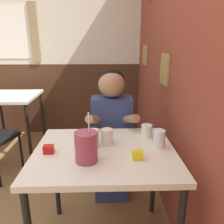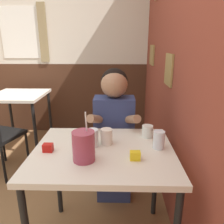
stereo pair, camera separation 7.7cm
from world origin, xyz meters
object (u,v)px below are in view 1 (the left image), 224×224
Objects in this scene: cocktail_pitcher at (86,147)px; person_seated at (112,133)px; main_table at (105,162)px; background_table at (11,103)px.

person_seated is at bearing 76.29° from cocktail_pitcher.
person_seated is 0.71m from cocktail_pitcher.
main_table is 3.01× the size of cocktail_pitcher.
background_table is at bearing 128.34° from main_table.
background_table is 2.03m from cocktail_pitcher.
person_seated is at bearing -38.46° from background_table.
main_table is 0.24m from cocktail_pitcher.
main_table is 1.98m from background_table.
person_seated reaches higher than cocktail_pitcher.
person_seated is 4.13× the size of cocktail_pitcher.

